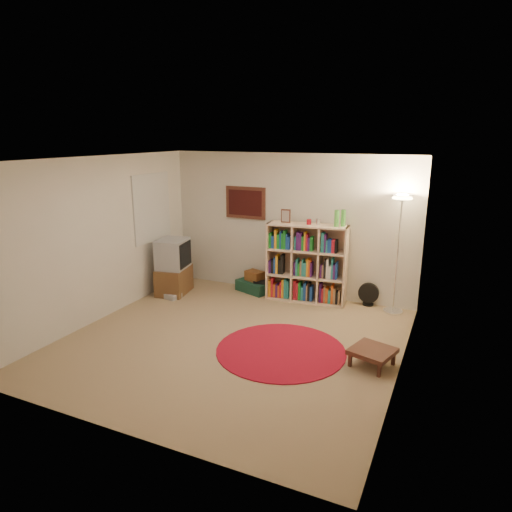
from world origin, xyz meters
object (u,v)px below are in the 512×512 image
at_px(suitcase, 254,286).
at_px(side_table, 372,352).
at_px(floor_lamp, 401,215).
at_px(floor_fan, 369,294).
at_px(tv_stand, 174,267).
at_px(bookshelf, 305,264).

xyz_separation_m(suitcase, side_table, (2.50, -1.94, 0.09)).
bearing_deg(floor_lamp, floor_fan, 161.77).
relative_size(floor_fan, tv_stand, 0.39).
bearing_deg(floor_lamp, suitcase, 180.00).
bearing_deg(tv_stand, suitcase, 17.45).
distance_m(tv_stand, suitcase, 1.51).
bearing_deg(suitcase, bookshelf, 16.03).
height_order(floor_lamp, side_table, floor_lamp).
distance_m(bookshelf, tv_stand, 2.37).
xyz_separation_m(floor_lamp, floor_fan, (-0.43, 0.14, -1.40)).
distance_m(floor_lamp, floor_fan, 1.48).
relative_size(suitcase, side_table, 1.19).
relative_size(floor_lamp, floor_fan, 4.90).
bearing_deg(side_table, floor_lamp, 90.57).
distance_m(bookshelf, floor_lamp, 1.77).
bearing_deg(suitcase, side_table, -17.46).
height_order(floor_lamp, suitcase, floor_lamp).
height_order(bookshelf, side_table, bookshelf).
relative_size(bookshelf, floor_lamp, 0.84).
height_order(bookshelf, suitcase, bookshelf).
xyz_separation_m(floor_fan, tv_stand, (-3.34, -0.83, 0.28)).
height_order(tv_stand, side_table, tv_stand).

